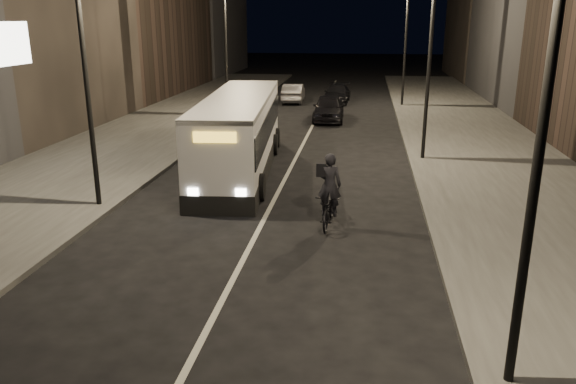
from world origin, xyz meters
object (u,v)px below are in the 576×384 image
(streetlight_right_far, at_px, (402,28))
(streetlight_left_near, at_px, (90,41))
(cyclist_on_bicycle, at_px, (329,202))
(car_far, at_px, (337,94))
(streetlight_right_near, at_px, (531,68))
(city_bus, at_px, (240,130))
(car_near, at_px, (329,108))
(car_mid, at_px, (293,93))
(streetlight_right_mid, at_px, (425,35))
(streetlight_left_far, at_px, (230,30))

(streetlight_right_far, relative_size, streetlight_left_near, 1.00)
(cyclist_on_bicycle, xyz_separation_m, car_far, (-1.14, 26.08, -0.12))
(streetlight_right_near, xyz_separation_m, streetlight_left_near, (-10.66, 8.00, 0.00))
(city_bus, xyz_separation_m, car_near, (2.82, 12.31, -0.90))
(streetlight_right_far, height_order, car_mid, streetlight_right_far)
(cyclist_on_bicycle, bearing_deg, streetlight_left_near, 179.11)
(streetlight_right_near, height_order, city_bus, streetlight_right_near)
(streetlight_right_mid, distance_m, cyclist_on_bicycle, 10.31)
(streetlight_right_near, distance_m, streetlight_left_far, 28.10)
(streetlight_left_near, bearing_deg, city_bus, 58.68)
(streetlight_right_mid, relative_size, car_near, 1.79)
(streetlight_right_near, height_order, streetlight_left_far, same)
(streetlight_left_far, relative_size, cyclist_on_bicycle, 3.52)
(streetlight_right_mid, distance_m, car_near, 11.69)
(streetlight_right_far, relative_size, car_near, 1.79)
(streetlight_left_far, bearing_deg, streetlight_right_far, 29.36)
(streetlight_right_near, height_order, streetlight_right_far, same)
(car_near, bearing_deg, city_bus, -104.37)
(streetlight_left_far, bearing_deg, car_mid, 67.45)
(city_bus, bearing_deg, car_mid, 85.78)
(cyclist_on_bicycle, distance_m, car_far, 26.11)
(streetlight_right_near, height_order, streetlight_left_near, same)
(streetlight_right_far, bearing_deg, cyclist_on_bicycle, -97.59)
(car_mid, height_order, car_far, car_mid)
(streetlight_left_near, bearing_deg, car_near, 70.94)
(streetlight_right_far, distance_m, car_near, 8.98)
(streetlight_right_mid, height_order, car_mid, streetlight_right_mid)
(city_bus, bearing_deg, car_far, 76.56)
(car_far, bearing_deg, car_mid, -173.79)
(city_bus, height_order, car_mid, city_bus)
(city_bus, bearing_deg, car_near, 71.98)
(streetlight_left_near, relative_size, car_far, 1.82)
(streetlight_left_near, relative_size, car_mid, 1.94)
(streetlight_right_mid, bearing_deg, car_mid, 113.97)
(streetlight_right_near, height_order, cyclist_on_bicycle, streetlight_right_near)
(car_near, height_order, car_far, car_near)
(cyclist_on_bicycle, height_order, car_mid, cyclist_on_bicycle)
(car_mid, bearing_deg, streetlight_left_near, 80.95)
(streetlight_right_near, relative_size, car_far, 1.82)
(streetlight_left_far, xyz_separation_m, car_mid, (3.00, 7.23, -4.67))
(streetlight_left_far, distance_m, car_far, 10.80)
(streetlight_right_near, distance_m, streetlight_right_mid, 16.00)
(streetlight_right_mid, relative_size, streetlight_left_near, 1.00)
(streetlight_right_far, bearing_deg, streetlight_left_near, -113.96)
(streetlight_left_near, bearing_deg, streetlight_left_far, 90.00)
(streetlight_right_far, xyz_separation_m, cyclist_on_bicycle, (-3.28, -24.63, -4.59))
(streetlight_right_far, distance_m, streetlight_left_far, 12.24)
(car_far, bearing_deg, city_bus, -96.01)
(streetlight_left_far, distance_m, city_bus, 13.50)
(streetlight_right_near, xyz_separation_m, car_near, (-4.53, 25.75, -4.59))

